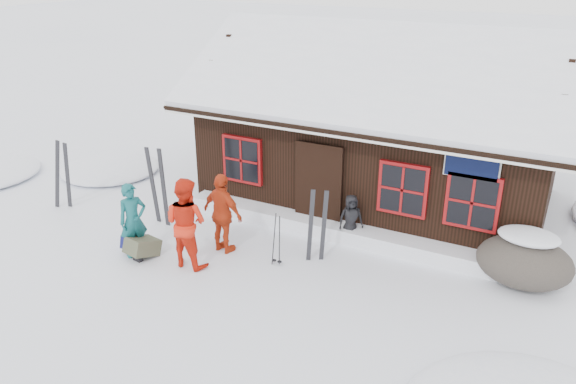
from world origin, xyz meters
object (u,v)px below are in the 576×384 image
at_px(skier_orange_left, 186,222).
at_px(ski_poles, 277,241).
at_px(skier_teal, 133,220).
at_px(skier_orange_right, 223,214).
at_px(backpack_olive, 143,250).
at_px(backpack_blue, 135,244).
at_px(skier_crouched, 351,219).
at_px(ski_pair_left, 62,176).
at_px(boulder, 524,260).

distance_m(skier_orange_left, ski_poles, 1.83).
bearing_deg(skier_teal, skier_orange_left, -52.18).
xyz_separation_m(skier_teal, skier_orange_right, (1.54, 1.00, 0.07)).
height_order(ski_poles, backpack_olive, ski_poles).
height_order(skier_orange_left, backpack_blue, skier_orange_left).
relative_size(skier_crouched, ski_pair_left, 0.62).
height_order(skier_teal, skier_crouched, skier_teal).
xyz_separation_m(skier_crouched, ski_poles, (-0.94, -1.63, -0.00)).
bearing_deg(skier_crouched, backpack_blue, 174.27).
height_order(skier_crouched, backpack_olive, skier_crouched).
relative_size(ski_poles, backpack_olive, 1.87).
xyz_separation_m(ski_poles, backpack_olive, (-2.61, -1.03, -0.37)).
height_order(skier_orange_left, skier_orange_right, skier_orange_left).
xyz_separation_m(ski_pair_left, backpack_olive, (3.38, -1.07, -0.67)).
bearing_deg(backpack_blue, skier_teal, -50.55).
height_order(skier_orange_right, skier_crouched, skier_orange_right).
bearing_deg(backpack_olive, skier_orange_right, 47.49).
bearing_deg(ski_poles, boulder, 18.62).
bearing_deg(ski_poles, skier_crouched, 60.10).
relative_size(ski_pair_left, backpack_olive, 2.86).
height_order(ski_poles, backpack_blue, ski_poles).
bearing_deg(skier_orange_right, skier_crouched, -133.59).
relative_size(ski_poles, backpack_blue, 2.31).
bearing_deg(backpack_blue, boulder, 7.87).
relative_size(skier_teal, skier_crouched, 1.45).
bearing_deg(ski_poles, skier_orange_left, -153.38).
bearing_deg(skier_orange_right, ski_pair_left, 9.04).
xyz_separation_m(skier_teal, boulder, (7.28, 2.52, -0.28)).
relative_size(skier_orange_left, ski_pair_left, 1.05).
distance_m(ski_poles, backpack_olive, 2.83).
bearing_deg(skier_crouched, backpack_olive, 178.46).
bearing_deg(ski_pair_left, backpack_olive, -28.10).
bearing_deg(skier_crouched, skier_orange_right, 178.39).
distance_m(skier_orange_left, skier_crouched, 3.53).
xyz_separation_m(skier_orange_right, ski_pair_left, (-4.73, 0.05, -0.03)).
height_order(boulder, ski_poles, ski_poles).
relative_size(boulder, backpack_olive, 2.82).
xyz_separation_m(boulder, backpack_blue, (-7.45, -2.38, -0.38)).
xyz_separation_m(skier_teal, backpack_blue, (-0.17, 0.14, -0.66)).
height_order(skier_crouched, ski_poles, ski_poles).
xyz_separation_m(skier_crouched, boulder, (3.55, -0.12, -0.03)).
relative_size(skier_teal, backpack_blue, 3.16).
xyz_separation_m(skier_orange_left, skier_crouched, (2.54, 2.43, -0.39)).
bearing_deg(skier_teal, ski_poles, -42.21).
distance_m(ski_pair_left, backpack_olive, 3.61).
relative_size(skier_orange_left, backpack_blue, 3.70).
distance_m(boulder, backpack_olive, 7.54).
relative_size(boulder, backpack_blue, 3.48).
bearing_deg(ski_pair_left, skier_crouched, 2.30).
bearing_deg(skier_orange_left, ski_poles, -152.19).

